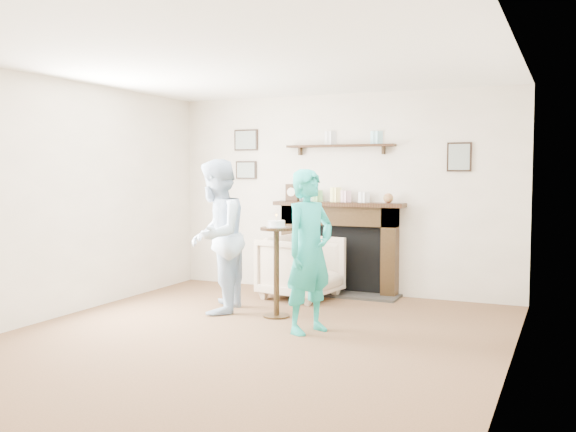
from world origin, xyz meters
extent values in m
plane|color=brown|center=(0.00, 0.00, 0.00)|extent=(5.00, 5.00, 0.00)
cube|color=beige|center=(0.00, 2.50, 1.25)|extent=(4.50, 0.04, 2.50)
cube|color=beige|center=(-2.25, 0.00, 1.25)|extent=(0.04, 5.00, 2.50)
cube|color=beige|center=(2.25, 0.00, 1.25)|extent=(0.04, 5.00, 2.50)
cube|color=white|center=(0.00, 0.00, 2.50)|extent=(4.50, 5.00, 0.04)
cube|color=black|center=(-0.66, 2.40, 0.55)|extent=(0.18, 0.20, 1.10)
cube|color=black|center=(0.66, 2.40, 0.55)|extent=(0.18, 0.20, 1.10)
cube|color=black|center=(0.00, 2.40, 0.98)|extent=(1.50, 0.20, 0.24)
cube|color=black|center=(0.00, 2.47, 0.43)|extent=(1.14, 0.06, 0.86)
cube|color=#302E2B|center=(0.00, 2.28, 0.01)|extent=(1.60, 0.44, 0.03)
cube|color=black|center=(0.00, 2.37, 1.12)|extent=(1.68, 0.26, 0.05)
cube|color=black|center=(0.00, 2.42, 1.85)|extent=(1.40, 0.15, 0.03)
cube|color=black|center=(-1.35, 2.48, 1.95)|extent=(0.34, 0.03, 0.28)
cube|color=black|center=(-1.35, 2.48, 1.55)|extent=(0.30, 0.03, 0.24)
cube|color=black|center=(1.45, 2.48, 1.70)|extent=(0.28, 0.03, 0.34)
cube|color=black|center=(-0.62, 2.37, 1.26)|extent=(0.16, 0.09, 0.22)
cylinder|color=beige|center=(-0.62, 2.32, 1.27)|extent=(0.11, 0.01, 0.11)
sphere|color=green|center=(0.64, 2.37, 1.21)|extent=(0.12, 0.12, 0.12)
imported|color=#C5AA92|center=(-0.30, 1.90, 0.00)|extent=(0.96, 0.94, 0.75)
imported|color=silver|center=(-0.84, 0.82, 0.00)|extent=(0.81, 0.94, 1.66)
imported|color=teal|center=(0.40, 0.43, 0.00)|extent=(0.56, 0.67, 1.55)
cylinder|color=black|center=(-0.15, 0.87, 0.01)|extent=(0.28, 0.28, 0.02)
cylinder|color=black|center=(-0.15, 0.87, 0.47)|extent=(0.06, 0.06, 0.90)
cylinder|color=black|center=(-0.15, 0.87, 0.93)|extent=(0.34, 0.34, 0.03)
cylinder|color=silver|center=(-0.15, 0.87, 0.95)|extent=(0.23, 0.23, 0.01)
cylinder|color=white|center=(-0.15, 0.87, 0.99)|extent=(0.18, 0.18, 0.06)
cylinder|color=#F2E299|center=(-0.15, 0.87, 1.05)|extent=(0.01, 0.01, 0.05)
sphere|color=orange|center=(-0.15, 0.87, 1.08)|extent=(0.02, 0.02, 0.02)
camera|label=1|loc=(2.67, -5.17, 1.53)|focal=40.00mm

